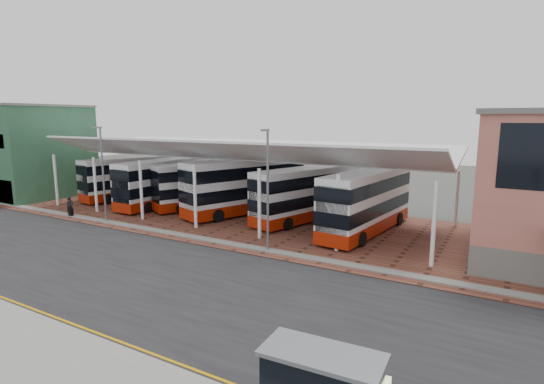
# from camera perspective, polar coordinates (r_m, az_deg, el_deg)

# --- Properties ---
(ground) EXTENTS (140.00, 140.00, 0.00)m
(ground) POSITION_cam_1_polar(r_m,az_deg,el_deg) (24.87, -12.19, -10.90)
(ground) COLOR #3F413C
(road) EXTENTS (120.00, 14.00, 0.02)m
(road) POSITION_cam_1_polar(r_m,az_deg,el_deg) (24.19, -13.81, -11.55)
(road) COLOR black
(road) RESTS_ON ground
(forecourt) EXTENTS (72.00, 16.00, 0.06)m
(forecourt) POSITION_cam_1_polar(r_m,az_deg,el_deg) (34.24, 5.16, -4.89)
(forecourt) COLOR brown
(forecourt) RESTS_ON ground
(sidewalk) EXTENTS (120.00, 4.00, 0.14)m
(sidewalk) POSITION_cam_1_polar(r_m,az_deg,el_deg) (19.76, -30.82, -17.57)
(sidewalk) COLOR slate
(sidewalk) RESTS_ON ground
(north_kerb) EXTENTS (120.00, 0.80, 0.14)m
(north_kerb) POSITION_cam_1_polar(r_m,az_deg,el_deg) (29.46, -4.05, -7.25)
(north_kerb) COLOR slate
(north_kerb) RESTS_ON ground
(yellow_line_near) EXTENTS (120.00, 0.12, 0.01)m
(yellow_line_near) POSITION_cam_1_polar(r_m,az_deg,el_deg) (20.68, -25.81, -16.04)
(yellow_line_near) COLOR #CA8300
(yellow_line_near) RESTS_ON road
(yellow_line_far) EXTENTS (120.00, 0.12, 0.01)m
(yellow_line_far) POSITION_cam_1_polar(r_m,az_deg,el_deg) (20.83, -25.11, -15.80)
(yellow_line_far) COLOR #CA8300
(yellow_line_far) RESTS_ON road
(canopy) EXTENTS (37.00, 11.63, 7.07)m
(canopy) POSITION_cam_1_polar(r_m,az_deg,el_deg) (38.05, -5.15, 5.40)
(canopy) COLOR white
(canopy) RESTS_ON ground
(shop_green) EXTENTS (6.40, 10.20, 10.22)m
(shop_green) POSITION_cam_1_polar(r_m,az_deg,el_deg) (53.85, -28.58, 4.81)
(shop_green) COLOR #316040
(shop_green) RESTS_ON ground
(shop_cream) EXTENTS (6.40, 10.20, 10.22)m
(shop_cream) POSITION_cam_1_polar(r_m,az_deg,el_deg) (59.48, -31.89, 4.89)
(shop_cream) COLOR beige
(shop_cream) RESTS_ON ground
(lamp_west) EXTENTS (0.16, 0.90, 8.07)m
(lamp_west) POSITION_cam_1_polar(r_m,az_deg,el_deg) (38.13, -21.81, 2.58)
(lamp_west) COLOR slate
(lamp_west) RESTS_ON ground
(lamp_east) EXTENTS (0.16, 0.90, 8.07)m
(lamp_east) POSITION_cam_1_polar(r_m,az_deg,el_deg) (27.50, -0.61, 0.73)
(lamp_east) COLOR slate
(lamp_east) RESTS_ON ground
(bus_0) EXTENTS (4.71, 11.21, 4.50)m
(bus_0) POSITION_cam_1_polar(r_m,az_deg,el_deg) (49.13, -18.37, 1.83)
(bus_0) COLOR white
(bus_0) RESTS_ON forecourt
(bus_1) EXTENTS (3.04, 11.24, 4.60)m
(bus_1) POSITION_cam_1_polar(r_m,az_deg,el_deg) (44.14, -14.16, 1.24)
(bus_1) COLOR white
(bus_1) RESTS_ON forecourt
(bus_2) EXTENTS (6.83, 10.75, 4.42)m
(bus_2) POSITION_cam_1_polar(r_m,az_deg,el_deg) (42.11, -8.63, 0.90)
(bus_2) COLOR white
(bus_2) RESTS_ON forecourt
(bus_3) EXTENTS (6.83, 12.36, 5.00)m
(bus_3) POSITION_cam_1_polar(r_m,az_deg,el_deg) (39.06, -3.64, 0.73)
(bus_3) COLOR white
(bus_3) RESTS_ON forecourt
(bus_4) EXTENTS (5.57, 11.27, 4.54)m
(bus_4) POSITION_cam_1_polar(r_m,az_deg,el_deg) (36.31, 4.59, -0.35)
(bus_4) COLOR white
(bus_4) RESTS_ON forecourt
(bus_5) EXTENTS (3.85, 11.76, 4.76)m
(bus_5) POSITION_cam_1_polar(r_m,az_deg,el_deg) (33.16, 12.61, -1.34)
(bus_5) COLOR white
(bus_5) RESTS_ON forecourt
(pedestrian) EXTENTS (0.51, 0.70, 1.78)m
(pedestrian) POSITION_cam_1_polar(r_m,az_deg,el_deg) (42.12, -25.51, -1.76)
(pedestrian) COLOR black
(pedestrian) RESTS_ON forecourt
(suitcase) EXTENTS (0.38, 0.27, 0.66)m
(suitcase) POSITION_cam_1_polar(r_m,az_deg,el_deg) (42.03, -25.41, -2.55)
(suitcase) COLOR black
(suitcase) RESTS_ON forecourt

